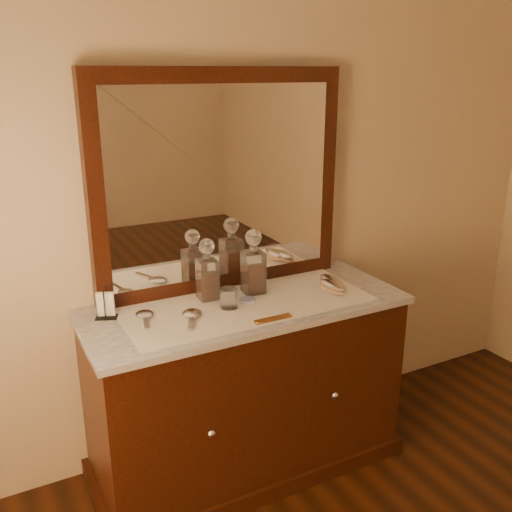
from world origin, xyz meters
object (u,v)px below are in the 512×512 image
mirror_frame (221,182)px  hand_mirror_inner (192,315)px  dresser_cabinet (246,390)px  decanter_left (207,276)px  brush_far (331,282)px  pin_dish (247,300)px  napkin_rack (106,306)px  decanter_right (253,269)px  brush_near (332,287)px  hand_mirror_outer (145,316)px  comb (273,319)px

mirror_frame → hand_mirror_inner: mirror_frame is taller
dresser_cabinet → decanter_left: 0.58m
brush_far → mirror_frame: bearing=149.1°
pin_dish → napkin_rack: napkin_rack is taller
decanter_right → hand_mirror_inner: decanter_right is taller
brush_near → hand_mirror_outer: 0.87m
dresser_cabinet → hand_mirror_inner: size_ratio=6.58×
brush_near → decanter_left: bearing=160.7°
dresser_cabinet → decanter_right: bearing=46.0°
napkin_rack → brush_near: napkin_rack is taller
dresser_cabinet → brush_near: size_ratio=8.06×
dresser_cabinet → comb: comb is taller
comb → hand_mirror_outer: hand_mirror_outer is taller
decanter_left → brush_far: bearing=-13.8°
napkin_rack → brush_near: (1.00, -0.20, -0.03)m
comb → hand_mirror_inner: (-0.29, 0.18, 0.00)m
brush_far → decanter_right: bearing=163.0°
comb → decanter_right: 0.33m
napkin_rack → hand_mirror_outer: 0.17m
dresser_cabinet → decanter_right: 0.57m
comb → napkin_rack: bearing=150.9°
pin_dish → dresser_cabinet: bearing=-157.8°
pin_dish → napkin_rack: 0.61m
pin_dish → mirror_frame: bearing=92.7°
pin_dish → decanter_left: (-0.14, 0.12, 0.10)m
dresser_cabinet → decanter_right: size_ratio=4.62×
mirror_frame → comb: (0.02, -0.46, -0.49)m
dresser_cabinet → hand_mirror_outer: bearing=173.6°
brush_near → hand_mirror_outer: size_ratio=0.87×
mirror_frame → pin_dish: size_ratio=16.17×
comb → hand_mirror_inner: bearing=148.8°
brush_far → hand_mirror_outer: brush_far is taller
decanter_right → brush_near: decanter_right is taller
mirror_frame → brush_far: bearing=-30.9°
pin_dish → decanter_right: 0.16m
decanter_left → hand_mirror_outer: bearing=-167.4°
mirror_frame → decanter_right: size_ratio=3.96×
mirror_frame → hand_mirror_inner: size_ratio=5.64×
hand_mirror_inner → pin_dish: bearing=8.3°
pin_dish → comb: (0.01, -0.22, -0.00)m
hand_mirror_inner → decanter_right: bearing=19.4°
brush_near → hand_mirror_outer: brush_near is taller
pin_dish → brush_near: bearing=-10.6°
comb → brush_far: brush_far is taller
brush_near → dresser_cabinet: bearing=170.3°
mirror_frame → decanter_left: 0.43m
mirror_frame → pin_dish: (0.01, -0.24, -0.49)m
hand_mirror_outer → napkin_rack: bearing=150.1°
comb → napkin_rack: napkin_rack is taller
napkin_rack → brush_far: bearing=-8.4°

